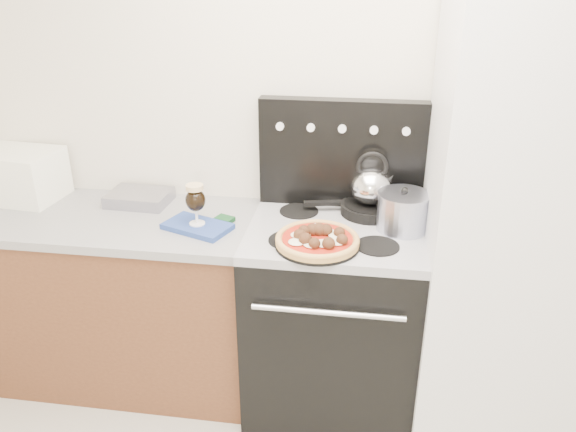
% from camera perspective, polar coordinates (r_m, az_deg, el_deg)
% --- Properties ---
extents(room_shell, '(3.52, 3.01, 2.52)m').
position_cam_1_polar(room_shell, '(1.53, 0.05, -4.11)').
color(room_shell, '#B3B0A5').
rests_on(room_shell, ground).
extents(base_cabinet, '(1.45, 0.60, 0.86)m').
position_cam_1_polar(base_cabinet, '(2.98, -17.42, -8.13)').
color(base_cabinet, brown).
rests_on(base_cabinet, ground).
extents(countertop, '(1.48, 0.63, 0.04)m').
position_cam_1_polar(countertop, '(2.77, -18.58, -0.25)').
color(countertop, '#959597').
rests_on(countertop, base_cabinet).
extents(stove_body, '(0.76, 0.65, 0.88)m').
position_cam_1_polar(stove_body, '(2.69, 4.50, -10.45)').
color(stove_body, black).
rests_on(stove_body, ground).
extents(cooktop, '(0.76, 0.65, 0.04)m').
position_cam_1_polar(cooktop, '(2.46, 4.85, -1.64)').
color(cooktop, '#ADADB2').
rests_on(cooktop, stove_body).
extents(backguard, '(0.76, 0.08, 0.50)m').
position_cam_1_polar(backguard, '(2.61, 5.47, 6.34)').
color(backguard, black).
rests_on(backguard, cooktop).
extents(fridge, '(0.64, 0.68, 1.90)m').
position_cam_1_polar(fridge, '(2.48, 21.18, -1.78)').
color(fridge, silver).
rests_on(fridge, ground).
extents(toaster_oven, '(0.41, 0.32, 0.24)m').
position_cam_1_polar(toaster_oven, '(3.06, -25.65, 3.79)').
color(toaster_oven, white).
rests_on(toaster_oven, countertop).
extents(foil_sheet, '(0.30, 0.23, 0.06)m').
position_cam_1_polar(foil_sheet, '(2.82, -14.85, 1.81)').
color(foil_sheet, '#B6B5C7').
rests_on(foil_sheet, countertop).
extents(oven_mitt, '(0.33, 0.26, 0.02)m').
position_cam_1_polar(oven_mitt, '(2.50, -9.18, -1.06)').
color(oven_mitt, '#284290').
rests_on(oven_mitt, countertop).
extents(beer_glass, '(0.10, 0.10, 0.19)m').
position_cam_1_polar(beer_glass, '(2.46, -9.35, 1.18)').
color(beer_glass, black).
rests_on(beer_glass, oven_mitt).
extents(pizza_pan, '(0.35, 0.35, 0.01)m').
position_cam_1_polar(pizza_pan, '(2.29, 2.98, -2.92)').
color(pizza_pan, black).
rests_on(pizza_pan, cooktop).
extents(pizza, '(0.41, 0.41, 0.05)m').
position_cam_1_polar(pizza, '(2.28, 3.00, -2.26)').
color(pizza, '#CDB052').
rests_on(pizza, pizza_pan).
extents(skillet, '(0.31, 0.31, 0.05)m').
position_cam_1_polar(skillet, '(2.60, 8.28, 0.73)').
color(skillet, black).
rests_on(skillet, cooktop).
extents(tea_kettle, '(0.19, 0.19, 0.21)m').
position_cam_1_polar(tea_kettle, '(2.55, 8.45, 3.36)').
color(tea_kettle, silver).
rests_on(tea_kettle, skillet).
extents(stock_pot, '(0.27, 0.27, 0.16)m').
position_cam_1_polar(stock_pot, '(2.45, 11.58, 0.34)').
color(stock_pot, '#B4B8CD').
rests_on(stock_pot, cooktop).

